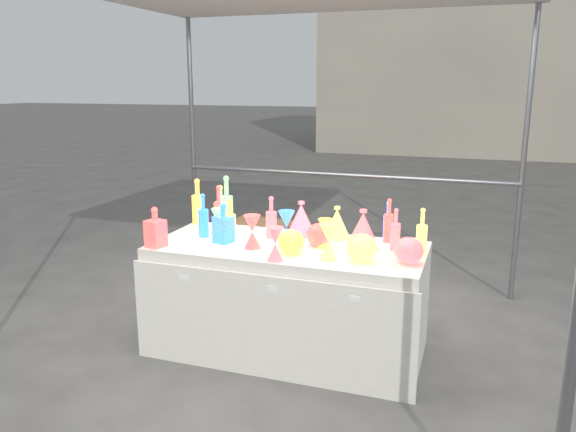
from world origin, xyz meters
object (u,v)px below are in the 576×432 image
(cardboard_box_closed, at_px, (261,245))
(lampshade_0, at_px, (301,218))
(display_table, at_px, (288,299))
(bottle_0, at_px, (198,201))
(globe_0, at_px, (291,243))
(hourglass_0, at_px, (252,232))

(cardboard_box_closed, bearing_deg, lampshade_0, -50.85)
(display_table, relative_size, bottle_0, 5.31)
(bottle_0, relative_size, globe_0, 2.05)
(cardboard_box_closed, distance_m, lampshade_0, 1.70)
(display_table, relative_size, cardboard_box_closed, 2.92)
(lampshade_0, bearing_deg, display_table, -110.27)
(lampshade_0, bearing_deg, cardboard_box_closed, 102.62)
(globe_0, xyz_separation_m, lampshade_0, (-0.07, 0.45, 0.05))
(bottle_0, relative_size, lampshade_0, 1.43)
(globe_0, distance_m, lampshade_0, 0.45)
(display_table, relative_size, globe_0, 10.86)
(cardboard_box_closed, bearing_deg, hourglass_0, -63.05)
(cardboard_box_closed, distance_m, hourglass_0, 1.97)
(display_table, height_order, cardboard_box_closed, display_table)
(hourglass_0, xyz_separation_m, globe_0, (0.28, -0.03, -0.04))
(display_table, bearing_deg, lampshade_0, 89.54)
(cardboard_box_closed, relative_size, bottle_0, 1.82)
(display_table, xyz_separation_m, lampshade_0, (0.00, 0.29, 0.50))
(display_table, bearing_deg, bottle_0, 157.08)
(bottle_0, bearing_deg, cardboard_box_closed, 89.66)
(hourglass_0, xyz_separation_m, lampshade_0, (0.20, 0.42, 0.01))
(bottle_0, height_order, globe_0, bottle_0)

